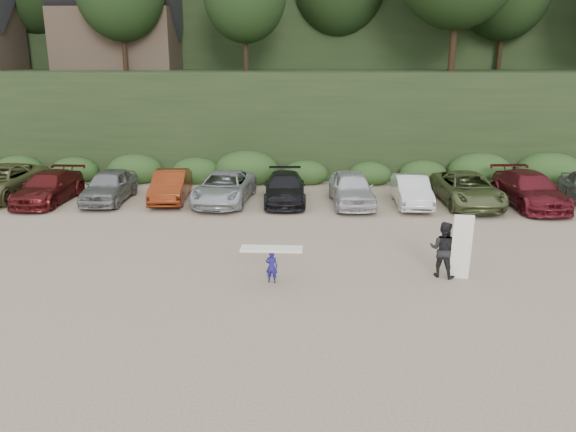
{
  "coord_description": "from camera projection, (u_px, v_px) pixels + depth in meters",
  "views": [
    {
      "loc": [
        1.37,
        -16.47,
        6.82
      ],
      "look_at": [
        0.53,
        3.0,
        1.3
      ],
      "focal_mm": 35.0,
      "sensor_mm": 36.0,
      "label": 1
    }
  ],
  "objects": [
    {
      "name": "hillside_backdrop",
      "position": [
        295.0,
        5.0,
        49.24
      ],
      "size": [
        90.0,
        41.5,
        28.0
      ],
      "color": "black",
      "rests_on": "ground"
    },
    {
      "name": "adult_surfer",
      "position": [
        445.0,
        249.0,
        17.88
      ],
      "size": [
        1.37,
        1.02,
        2.16
      ],
      "color": "black",
      "rests_on": "ground"
    },
    {
      "name": "ground",
      "position": [
        267.0,
        281.0,
        17.74
      ],
      "size": [
        120.0,
        120.0,
        0.0
      ],
      "primitive_type": "plane",
      "color": "tan",
      "rests_on": "ground"
    },
    {
      "name": "parked_cars",
      "position": [
        235.0,
        187.0,
        27.2
      ],
      "size": [
        36.99,
        6.19,
        1.65
      ],
      "color": "#AAAAAF",
      "rests_on": "ground"
    },
    {
      "name": "child_surfer",
      "position": [
        272.0,
        259.0,
        17.43
      ],
      "size": [
        1.92,
        0.56,
        1.15
      ],
      "color": "navy",
      "rests_on": "ground"
    }
  ]
}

